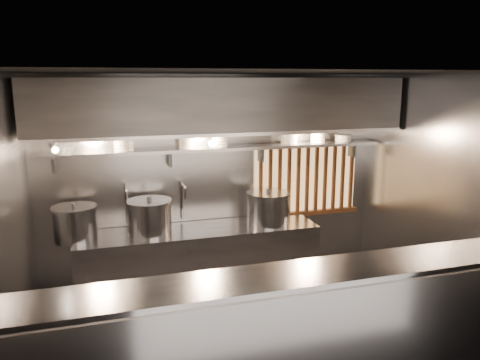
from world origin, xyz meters
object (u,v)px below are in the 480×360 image
stock_pot_left (75,223)px  stock_pot_mid (150,217)px  pendant_bulb (212,143)px  stock_pot_right (268,208)px  heat_lamp (52,144)px

stock_pot_left → stock_pot_mid: stock_pot_mid is taller
pendant_bulb → stock_pot_right: size_ratio=0.26×
heat_lamp → stock_pot_mid: heat_lamp is taller
heat_lamp → stock_pot_right: size_ratio=0.48×
heat_lamp → pendant_bulb: 1.83m
heat_lamp → stock_pot_mid: bearing=15.2°
stock_pot_mid → stock_pot_right: size_ratio=0.81×
stock_pot_left → stock_pot_right: bearing=-1.3°
stock_pot_mid → stock_pot_right: 1.51m
stock_pot_left → pendant_bulb: bearing=1.9°
pendant_bulb → stock_pot_mid: 1.17m
heat_lamp → stock_pot_left: size_ratio=0.63×
stock_pot_left → heat_lamp: bearing=-116.7°
heat_lamp → stock_pot_right: 2.69m
stock_pot_mid → stock_pot_left: bearing=178.5°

